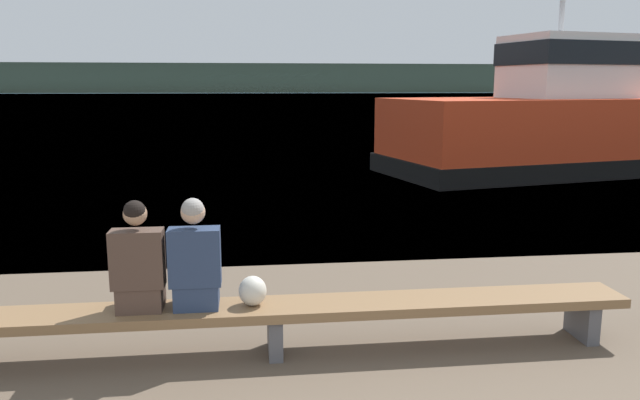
{
  "coord_description": "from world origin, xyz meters",
  "views": [
    {
      "loc": [
        -0.7,
        -1.81,
        2.32
      ],
      "look_at": [
        0.3,
        6.33,
        0.79
      ],
      "focal_mm": 35.0,
      "sensor_mm": 36.0,
      "label": 1
    }
  ],
  "objects_px": {
    "person_left": "(138,264)",
    "tugboat_red": "(552,128)",
    "bench_main": "(275,313)",
    "person_right": "(195,261)",
    "shopping_bag": "(253,291)"
  },
  "relations": [
    {
      "from": "person_left",
      "to": "tugboat_red",
      "type": "xyz_separation_m",
      "value": [
        9.11,
        10.71,
        0.31
      ]
    },
    {
      "from": "bench_main",
      "to": "person_left",
      "type": "xyz_separation_m",
      "value": [
        -1.13,
        0.0,
        0.48
      ]
    },
    {
      "from": "person_right",
      "to": "tugboat_red",
      "type": "xyz_separation_m",
      "value": [
        8.64,
        10.71,
        0.3
      ]
    },
    {
      "from": "bench_main",
      "to": "tugboat_red",
      "type": "bearing_deg",
      "value": 53.33
    },
    {
      "from": "person_left",
      "to": "tugboat_red",
      "type": "distance_m",
      "value": 14.06
    },
    {
      "from": "bench_main",
      "to": "person_left",
      "type": "relative_size",
      "value": 6.62
    },
    {
      "from": "person_right",
      "to": "tugboat_red",
      "type": "relative_size",
      "value": 0.1
    },
    {
      "from": "shopping_bag",
      "to": "tugboat_red",
      "type": "xyz_separation_m",
      "value": [
        8.16,
        10.7,
        0.58
      ]
    },
    {
      "from": "person_left",
      "to": "person_right",
      "type": "relative_size",
      "value": 0.99
    },
    {
      "from": "bench_main",
      "to": "shopping_bag",
      "type": "bearing_deg",
      "value": 176.78
    },
    {
      "from": "tugboat_red",
      "to": "person_left",
      "type": "bearing_deg",
      "value": 127.21
    },
    {
      "from": "person_left",
      "to": "shopping_bag",
      "type": "distance_m",
      "value": 0.98
    },
    {
      "from": "person_left",
      "to": "shopping_bag",
      "type": "xyz_separation_m",
      "value": [
        0.94,
        0.01,
        -0.27
      ]
    },
    {
      "from": "person_left",
      "to": "tugboat_red",
      "type": "relative_size",
      "value": 0.1
    },
    {
      "from": "bench_main",
      "to": "person_right",
      "type": "distance_m",
      "value": 0.83
    }
  ]
}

